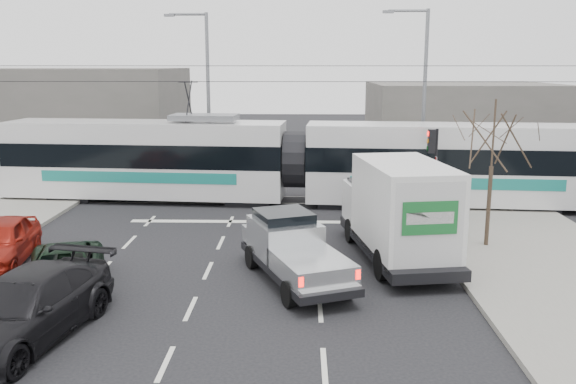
{
  "coord_description": "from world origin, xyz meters",
  "views": [
    {
      "loc": [
        1.21,
        -17.93,
        6.3
      ],
      "look_at": [
        0.71,
        3.36,
        1.8
      ],
      "focal_mm": 38.0,
      "sensor_mm": 36.0,
      "label": 1
    }
  ],
  "objects_px": {
    "traffic_signal": "(433,154)",
    "navy_pickup": "(400,195)",
    "bare_tree": "(493,140)",
    "green_car": "(64,271)",
    "street_lamp_near": "(421,87)",
    "silver_pickup": "(292,248)",
    "box_truck": "(398,212)",
    "tram": "(294,161)",
    "dark_car": "(26,308)",
    "street_lamp_far": "(205,86)"
  },
  "relations": [
    {
      "from": "traffic_signal",
      "to": "navy_pickup",
      "type": "bearing_deg",
      "value": 172.18
    },
    {
      "from": "bare_tree",
      "to": "silver_pickup",
      "type": "xyz_separation_m",
      "value": [
        -6.69,
        -3.14,
        -2.84
      ]
    },
    {
      "from": "street_lamp_far",
      "to": "box_truck",
      "type": "height_order",
      "value": "street_lamp_far"
    },
    {
      "from": "silver_pickup",
      "to": "box_truck",
      "type": "bearing_deg",
      "value": 6.49
    },
    {
      "from": "street_lamp_near",
      "to": "box_truck",
      "type": "bearing_deg",
      "value": -103.22
    },
    {
      "from": "traffic_signal",
      "to": "silver_pickup",
      "type": "height_order",
      "value": "traffic_signal"
    },
    {
      "from": "street_lamp_far",
      "to": "tram",
      "type": "height_order",
      "value": "street_lamp_far"
    },
    {
      "from": "street_lamp_far",
      "to": "green_car",
      "type": "height_order",
      "value": "street_lamp_far"
    },
    {
      "from": "box_truck",
      "to": "street_lamp_near",
      "type": "bearing_deg",
      "value": 67.96
    },
    {
      "from": "bare_tree",
      "to": "tram",
      "type": "relative_size",
      "value": 0.19
    },
    {
      "from": "street_lamp_far",
      "to": "silver_pickup",
      "type": "relative_size",
      "value": 1.62
    },
    {
      "from": "bare_tree",
      "to": "traffic_signal",
      "type": "height_order",
      "value": "bare_tree"
    },
    {
      "from": "traffic_signal",
      "to": "dark_car",
      "type": "bearing_deg",
      "value": -135.63
    },
    {
      "from": "bare_tree",
      "to": "navy_pickup",
      "type": "bearing_deg",
      "value": 119.49
    },
    {
      "from": "tram",
      "to": "box_truck",
      "type": "distance_m",
      "value": 8.98
    },
    {
      "from": "box_truck",
      "to": "navy_pickup",
      "type": "xyz_separation_m",
      "value": [
        0.94,
        5.48,
        -0.65
      ]
    },
    {
      "from": "street_lamp_near",
      "to": "box_truck",
      "type": "distance_m",
      "value": 13.62
    },
    {
      "from": "traffic_signal",
      "to": "green_car",
      "type": "xyz_separation_m",
      "value": [
        -11.92,
        -8.35,
        -2.12
      ]
    },
    {
      "from": "bare_tree",
      "to": "box_truck",
      "type": "relative_size",
      "value": 0.73
    },
    {
      "from": "bare_tree",
      "to": "street_lamp_near",
      "type": "distance_m",
      "value": 11.58
    },
    {
      "from": "box_truck",
      "to": "navy_pickup",
      "type": "distance_m",
      "value": 5.6
    },
    {
      "from": "street_lamp_far",
      "to": "navy_pickup",
      "type": "relative_size",
      "value": 1.8
    },
    {
      "from": "traffic_signal",
      "to": "box_truck",
      "type": "height_order",
      "value": "traffic_signal"
    },
    {
      "from": "navy_pickup",
      "to": "green_car",
      "type": "height_order",
      "value": "navy_pickup"
    },
    {
      "from": "street_lamp_near",
      "to": "street_lamp_far",
      "type": "xyz_separation_m",
      "value": [
        -11.5,
        2.0,
        0.0
      ]
    },
    {
      "from": "tram",
      "to": "navy_pickup",
      "type": "relative_size",
      "value": 5.39
    },
    {
      "from": "tram",
      "to": "dark_car",
      "type": "xyz_separation_m",
      "value": [
        -6.02,
        -14.36,
        -1.17
      ]
    },
    {
      "from": "traffic_signal",
      "to": "tram",
      "type": "relative_size",
      "value": 0.13
    },
    {
      "from": "bare_tree",
      "to": "navy_pickup",
      "type": "xyz_separation_m",
      "value": [
        -2.36,
        4.17,
        -2.81
      ]
    },
    {
      "from": "bare_tree",
      "to": "box_truck",
      "type": "xyz_separation_m",
      "value": [
        -3.3,
        -1.32,
        -2.16
      ]
    },
    {
      "from": "traffic_signal",
      "to": "navy_pickup",
      "type": "height_order",
      "value": "traffic_signal"
    },
    {
      "from": "box_truck",
      "to": "street_lamp_far",
      "type": "bearing_deg",
      "value": 110.99
    },
    {
      "from": "navy_pickup",
      "to": "traffic_signal",
      "type": "bearing_deg",
      "value": -20.96
    },
    {
      "from": "tram",
      "to": "navy_pickup",
      "type": "xyz_separation_m",
      "value": [
        4.39,
        -2.81,
        -0.96
      ]
    },
    {
      "from": "traffic_signal",
      "to": "bare_tree",
      "type": "bearing_deg",
      "value": -74.24
    },
    {
      "from": "traffic_signal",
      "to": "street_lamp_far",
      "type": "bearing_deg",
      "value": 138.28
    },
    {
      "from": "bare_tree",
      "to": "box_truck",
      "type": "height_order",
      "value": "bare_tree"
    },
    {
      "from": "traffic_signal",
      "to": "navy_pickup",
      "type": "xyz_separation_m",
      "value": [
        -1.23,
        0.17,
        -1.76
      ]
    },
    {
      "from": "bare_tree",
      "to": "street_lamp_near",
      "type": "relative_size",
      "value": 0.56
    },
    {
      "from": "silver_pickup",
      "to": "dark_car",
      "type": "height_order",
      "value": "silver_pickup"
    },
    {
      "from": "bare_tree",
      "to": "dark_car",
      "type": "height_order",
      "value": "bare_tree"
    },
    {
      "from": "street_lamp_near",
      "to": "box_truck",
      "type": "height_order",
      "value": "street_lamp_near"
    },
    {
      "from": "street_lamp_far",
      "to": "traffic_signal",
      "type": "bearing_deg",
      "value": -41.72
    },
    {
      "from": "box_truck",
      "to": "traffic_signal",
      "type": "bearing_deg",
      "value": 58.98
    },
    {
      "from": "tram",
      "to": "dark_car",
      "type": "distance_m",
      "value": 15.61
    },
    {
      "from": "traffic_signal",
      "to": "street_lamp_near",
      "type": "relative_size",
      "value": 0.4
    },
    {
      "from": "tram",
      "to": "dark_car",
      "type": "relative_size",
      "value": 5.05
    },
    {
      "from": "street_lamp_far",
      "to": "tram",
      "type": "distance_m",
      "value": 8.83
    },
    {
      "from": "bare_tree",
      "to": "navy_pickup",
      "type": "relative_size",
      "value": 1.0
    },
    {
      "from": "street_lamp_far",
      "to": "box_truck",
      "type": "xyz_separation_m",
      "value": [
        8.49,
        -14.82,
        -3.48
      ]
    }
  ]
}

